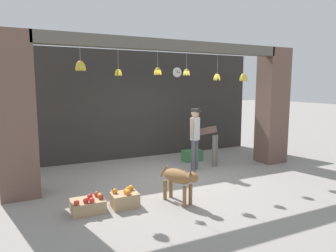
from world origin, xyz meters
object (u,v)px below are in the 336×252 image
(dog, at_px, (179,178))
(wall_clock, at_px, (177,72))
(water_bottle, at_px, (113,196))
(produce_box_green, at_px, (192,156))
(shopkeeper, at_px, (195,134))
(worker_stooping, at_px, (207,138))
(fruit_crate_apples, at_px, (88,205))
(fruit_crate_oranges, at_px, (125,199))

(dog, relative_size, wall_clock, 2.92)
(dog, relative_size, water_bottle, 3.55)
(produce_box_green, distance_m, wall_clock, 2.65)
(shopkeeper, bearing_deg, produce_box_green, -143.92)
(worker_stooping, distance_m, fruit_crate_apples, 3.98)
(water_bottle, bearing_deg, worker_stooping, 26.53)
(shopkeeper, height_order, worker_stooping, shopkeeper)
(fruit_crate_oranges, relative_size, fruit_crate_apples, 0.84)
(produce_box_green, bearing_deg, water_bottle, -144.51)
(worker_stooping, bearing_deg, wall_clock, 56.24)
(shopkeeper, distance_m, fruit_crate_oranges, 2.92)
(fruit_crate_oranges, relative_size, wall_clock, 1.45)
(fruit_crate_oranges, distance_m, produce_box_green, 3.63)
(dog, height_order, produce_box_green, dog)
(worker_stooping, height_order, fruit_crate_oranges, worker_stooping)
(worker_stooping, xyz_separation_m, produce_box_green, (-0.12, 0.56, -0.59))
(dog, height_order, wall_clock, wall_clock)
(dog, distance_m, produce_box_green, 3.17)
(fruit_crate_oranges, bearing_deg, shopkeeper, 33.34)
(shopkeeper, bearing_deg, water_bottle, -1.36)
(dog, bearing_deg, fruit_crate_oranges, -123.09)
(dog, bearing_deg, worker_stooping, 118.04)
(dog, height_order, worker_stooping, worker_stooping)
(shopkeeper, height_order, fruit_crate_oranges, shopkeeper)
(fruit_crate_apples, bearing_deg, shopkeeper, 26.51)
(shopkeeper, relative_size, fruit_crate_apples, 2.83)
(wall_clock, bearing_deg, water_bottle, -133.02)
(fruit_crate_apples, height_order, water_bottle, fruit_crate_apples)
(produce_box_green, relative_size, wall_clock, 1.72)
(produce_box_green, bearing_deg, shopkeeper, -116.06)
(produce_box_green, xyz_separation_m, wall_clock, (0.05, 1.09, 2.42))
(fruit_crate_oranges, height_order, produce_box_green, fruit_crate_oranges)
(dog, distance_m, wall_clock, 4.63)
(dog, height_order, fruit_crate_oranges, dog)
(dog, xyz_separation_m, wall_clock, (1.83, 3.69, 2.11))
(worker_stooping, relative_size, produce_box_green, 2.02)
(wall_clock, bearing_deg, dog, -116.32)
(worker_stooping, distance_m, water_bottle, 3.42)
(water_bottle, bearing_deg, dog, -26.39)
(fruit_crate_apples, relative_size, produce_box_green, 1.01)
(fruit_crate_oranges, bearing_deg, dog, -13.96)
(worker_stooping, xyz_separation_m, water_bottle, (-3.01, -1.50, -0.63))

